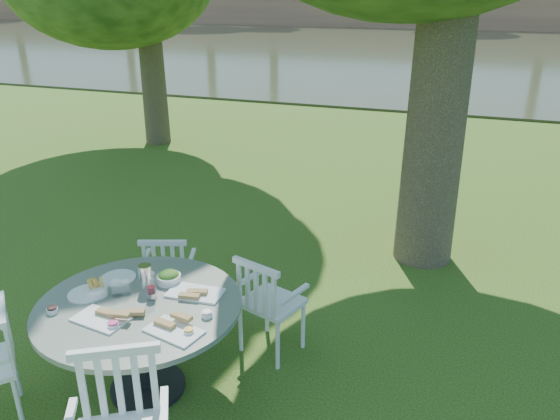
{
  "coord_description": "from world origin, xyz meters",
  "views": [
    {
      "loc": [
        1.6,
        -4.36,
        2.83
      ],
      "look_at": [
        0.0,
        0.2,
        0.85
      ],
      "focal_mm": 35.0,
      "sensor_mm": 36.0,
      "label": 1
    }
  ],
  "objects": [
    {
      "name": "tableware",
      "position": [
        -0.48,
        -1.48,
        0.79
      ],
      "size": [
        1.17,
        0.83,
        0.21
      ],
      "color": "white",
      "rests_on": "table"
    },
    {
      "name": "chair_ne",
      "position": [
        0.24,
        -0.86,
        0.52
      ],
      "size": [
        0.55,
        0.53,
        0.88
      ],
      "rotation": [
        0.0,
        0.0,
        -3.46
      ],
      "color": "white",
      "rests_on": "ground"
    },
    {
      "name": "table",
      "position": [
        -0.45,
        -1.56,
        0.62
      ],
      "size": [
        1.46,
        1.46,
        0.75
      ],
      "color": "black",
      "rests_on": "ground"
    },
    {
      "name": "ground",
      "position": [
        0.0,
        0.0,
        0.0
      ],
      "size": [
        140.0,
        140.0,
        0.0
      ],
      "primitive_type": "plane",
      "color": "#1F3D0C",
      "rests_on": "ground"
    },
    {
      "name": "river",
      "position": [
        0.0,
        23.0,
        0.0
      ],
      "size": [
        100.0,
        28.0,
        0.12
      ],
      "primitive_type": "cube",
      "color": "#2D321D",
      "rests_on": "ground"
    },
    {
      "name": "chair_nw",
      "position": [
        -0.77,
        -0.64,
        0.49
      ],
      "size": [
        0.52,
        0.51,
        0.82
      ],
      "rotation": [
        0.0,
        0.0,
        -2.8
      ],
      "color": "white",
      "rests_on": "ground"
    }
  ]
}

